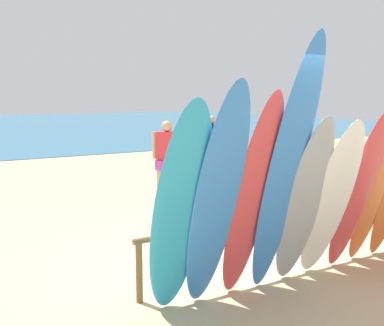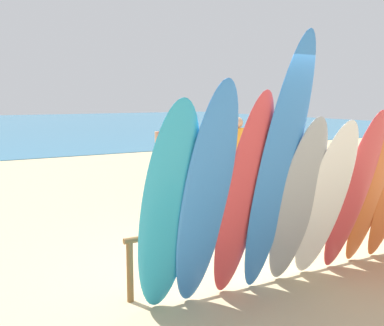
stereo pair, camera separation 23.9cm
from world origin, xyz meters
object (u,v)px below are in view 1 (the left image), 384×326
Objects in this scene: surfboard_red_2 at (252,198)px; beach_chair_red at (289,176)px; surfboard_white_5 at (331,201)px; surfboard_orange_7 at (383,174)px; beachgoer_by_water at (167,155)px; beachgoer_photographing at (211,142)px; surfboard_teal_0 at (180,211)px; surfboard_grey_4 at (304,203)px; surfboard_blue_1 at (217,200)px; beachgoer_midbeach at (234,151)px; surfboard_rack at (294,221)px; surfboard_blue_3 at (286,170)px; surfboard_red_6 at (358,193)px.

beach_chair_red is (4.04, 3.71, -0.67)m from surfboard_red_2.
surfboard_orange_7 is (0.88, -0.01, 0.23)m from surfboard_white_5.
beach_chair_red is at bearing 37.19° from surfboard_red_2.
beachgoer_photographing is at bearing 78.75° from beachgoer_by_water.
surfboard_teal_0 is 0.90× the size of surfboard_orange_7.
surfboard_white_5 is at bearing 164.71° from beachgoer_photographing.
beach_chair_red is (3.32, 3.73, -0.54)m from surfboard_grey_4.
beach_chair_red is at bearing 38.88° from surfboard_blue_1.
surfboard_red_2 is 5.29m from beachgoer_midbeach.
surfboard_rack is at bearing 20.10° from surfboard_blue_1.
surfboard_orange_7 is 4.78m from beachgoer_by_water.
surfboard_blue_3 reaches higher than beach_chair_red.
beachgoer_by_water is at bearing 88.45° from surfboard_red_6.
surfboard_teal_0 is 1.06× the size of surfboard_red_6.
surfboard_red_6 is 4.75m from beachgoer_by_water.
surfboard_red_6 is at bearing 5.20° from surfboard_white_5.
beachgoer_by_water is at bearing 147.80° from beach_chair_red.
beachgoer_by_water is (0.48, 4.74, -0.01)m from surfboard_white_5.
surfboard_teal_0 is (-1.97, -0.55, 0.49)m from surfboard_rack.
surfboard_blue_3 is 0.88m from surfboard_white_5.
surfboard_red_6 is 1.28× the size of beachgoer_photographing.
surfboard_grey_4 reaches higher than beachgoer_photographing.
surfboard_red_6 is at bearing -133.83° from beach_chair_red.
surfboard_white_5 is 1.19× the size of beachgoer_midbeach.
surfboard_grey_4 is at bearing 13.85° from surfboard_blue_3.
surfboard_grey_4 is at bearing -142.12° from beach_chair_red.
beachgoer_photographing is at bearing 73.12° from surfboard_white_5.
surfboard_red_6 is 0.47m from surfboard_orange_7.
beachgoer_by_water is at bearing 65.69° from surfboard_blue_1.
surfboard_red_6 is (1.56, -0.05, -0.10)m from surfboard_red_2.
surfboard_red_2 is 4.96m from beachgoer_by_water.
surfboard_orange_7 is at bearing -37.25° from surfboard_rack.
surfboard_red_2 reaches higher than surfboard_white_5.
beachgoer_midbeach is (1.03, 4.40, -0.20)m from surfboard_orange_7.
surfboard_white_5 is 4.77m from beachgoer_by_water.
surfboard_red_6 is at bearing -0.71° from surfboard_teal_0.
surfboard_white_5 reaches higher than beachgoer_midbeach.
surfboard_white_5 is at bearing -1.19° from surfboard_blue_1.
surfboard_blue_3 reaches higher than surfboard_white_5.
surfboard_blue_3 reaches higher than surfboard_teal_0.
surfboard_red_2 reaches higher than beachgoer_photographing.
surfboard_orange_7 reaches higher than surfboard_red_2.
surfboard_grey_4 is at bearing -125.89° from surfboard_rack.
surfboard_red_2 is at bearing -147.85° from beach_chair_red.
surfboard_blue_3 is at bearing 101.39° from beachgoer_midbeach.
beachgoer_photographing reaches higher than beach_chair_red.
surfboard_teal_0 is 0.77× the size of surfboard_blue_3.
surfboard_white_5 is at bearing 4.12° from surfboard_blue_3.
surfboard_grey_4 is at bearing 173.67° from surfboard_orange_7.
surfboard_blue_1 is 5.60m from beachgoer_midbeach.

